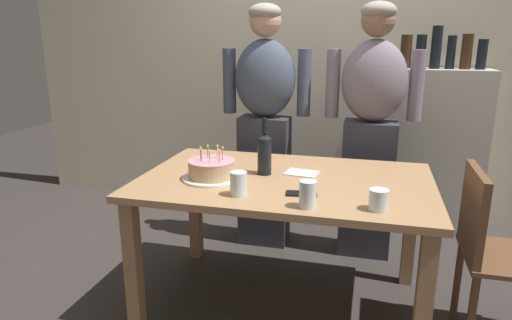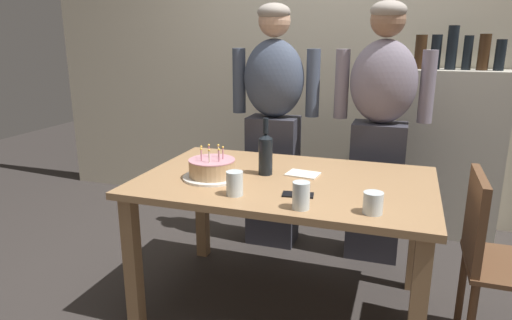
{
  "view_description": "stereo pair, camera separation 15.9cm",
  "coord_description": "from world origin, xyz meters",
  "px_view_note": "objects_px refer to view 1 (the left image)",
  "views": [
    {
      "loc": [
        0.41,
        -2.21,
        1.46
      ],
      "look_at": [
        -0.15,
        -0.04,
        0.84
      ],
      "focal_mm": 31.74,
      "sensor_mm": 36.0,
      "label": 1
    },
    {
      "loc": [
        0.57,
        -2.17,
        1.46
      ],
      "look_at": [
        -0.15,
        -0.04,
        0.84
      ],
      "focal_mm": 31.74,
      "sensor_mm": 36.0,
      "label": 2
    }
  ],
  "objects_px": {
    "water_glass_far": "(308,194)",
    "person_woman_cardigan": "(371,128)",
    "person_man_bearded": "(265,123)",
    "napkin_stack": "(302,173)",
    "water_glass_near": "(379,200)",
    "cell_phone": "(301,194)",
    "water_glass_side": "(238,184)",
    "dining_chair": "(492,245)",
    "birthday_cake": "(212,170)",
    "wine_bottle": "(264,153)"
  },
  "relations": [
    {
      "from": "water_glass_far",
      "to": "person_woman_cardigan",
      "type": "xyz_separation_m",
      "value": [
        0.24,
        1.16,
        0.07
      ]
    },
    {
      "from": "person_man_bearded",
      "to": "person_woman_cardigan",
      "type": "xyz_separation_m",
      "value": [
        0.71,
        0.0,
        0.0
      ]
    },
    {
      "from": "water_glass_far",
      "to": "napkin_stack",
      "type": "height_order",
      "value": "water_glass_far"
    },
    {
      "from": "water_glass_near",
      "to": "cell_phone",
      "type": "height_order",
      "value": "water_glass_near"
    },
    {
      "from": "water_glass_side",
      "to": "person_man_bearded",
      "type": "bearing_deg",
      "value": 97.04
    },
    {
      "from": "water_glass_side",
      "to": "person_woman_cardigan",
      "type": "bearing_deg",
      "value": 62.12
    },
    {
      "from": "cell_phone",
      "to": "napkin_stack",
      "type": "height_order",
      "value": "same"
    },
    {
      "from": "water_glass_near",
      "to": "person_man_bearded",
      "type": "xyz_separation_m",
      "value": [
        -0.76,
        1.11,
        0.09
      ]
    },
    {
      "from": "person_man_bearded",
      "to": "dining_chair",
      "type": "distance_m",
      "value": 1.59
    },
    {
      "from": "water_glass_near",
      "to": "person_man_bearded",
      "type": "distance_m",
      "value": 1.35
    },
    {
      "from": "birthday_cake",
      "to": "wine_bottle",
      "type": "bearing_deg",
      "value": 32.34
    },
    {
      "from": "water_glass_near",
      "to": "person_man_bearded",
      "type": "height_order",
      "value": "person_man_bearded"
    },
    {
      "from": "water_glass_near",
      "to": "wine_bottle",
      "type": "height_order",
      "value": "wine_bottle"
    },
    {
      "from": "water_glass_near",
      "to": "person_woman_cardigan",
      "type": "height_order",
      "value": "person_woman_cardigan"
    },
    {
      "from": "water_glass_near",
      "to": "napkin_stack",
      "type": "xyz_separation_m",
      "value": [
        -0.4,
        0.44,
        -0.04
      ]
    },
    {
      "from": "wine_bottle",
      "to": "person_woman_cardigan",
      "type": "bearing_deg",
      "value": 53.57
    },
    {
      "from": "water_glass_side",
      "to": "wine_bottle",
      "type": "distance_m",
      "value": 0.37
    },
    {
      "from": "water_glass_far",
      "to": "water_glass_side",
      "type": "height_order",
      "value": "water_glass_far"
    },
    {
      "from": "person_man_bearded",
      "to": "cell_phone",
      "type": "bearing_deg",
      "value": 112.54
    },
    {
      "from": "person_woman_cardigan",
      "to": "cell_phone",
      "type": "bearing_deg",
      "value": 73.63
    },
    {
      "from": "wine_bottle",
      "to": "birthday_cake",
      "type": "bearing_deg",
      "value": -147.66
    },
    {
      "from": "birthday_cake",
      "to": "water_glass_near",
      "type": "bearing_deg",
      "value": -15.58
    },
    {
      "from": "wine_bottle",
      "to": "person_woman_cardigan",
      "type": "distance_m",
      "value": 0.91
    },
    {
      "from": "person_woman_cardigan",
      "to": "water_glass_side",
      "type": "bearing_deg",
      "value": 62.12
    },
    {
      "from": "water_glass_far",
      "to": "person_woman_cardigan",
      "type": "distance_m",
      "value": 1.19
    },
    {
      "from": "wine_bottle",
      "to": "dining_chair",
      "type": "bearing_deg",
      "value": -6.27
    },
    {
      "from": "water_glass_near",
      "to": "water_glass_far",
      "type": "xyz_separation_m",
      "value": [
        -0.3,
        -0.04,
        0.01
      ]
    },
    {
      "from": "water_glass_far",
      "to": "water_glass_near",
      "type": "bearing_deg",
      "value": 8.54
    },
    {
      "from": "water_glass_near",
      "to": "person_man_bearded",
      "type": "relative_size",
      "value": 0.06
    },
    {
      "from": "water_glass_far",
      "to": "napkin_stack",
      "type": "relative_size",
      "value": 0.72
    },
    {
      "from": "water_glass_far",
      "to": "wine_bottle",
      "type": "height_order",
      "value": "wine_bottle"
    },
    {
      "from": "water_glass_side",
      "to": "napkin_stack",
      "type": "xyz_separation_m",
      "value": [
        0.23,
        0.41,
        -0.05
      ]
    },
    {
      "from": "water_glass_near",
      "to": "water_glass_side",
      "type": "distance_m",
      "value": 0.63
    },
    {
      "from": "birthday_cake",
      "to": "wine_bottle",
      "type": "xyz_separation_m",
      "value": [
        0.24,
        0.15,
        0.07
      ]
    },
    {
      "from": "water_glass_side",
      "to": "dining_chair",
      "type": "relative_size",
      "value": 0.13
    },
    {
      "from": "birthday_cake",
      "to": "cell_phone",
      "type": "distance_m",
      "value": 0.5
    },
    {
      "from": "water_glass_side",
      "to": "person_woman_cardigan",
      "type": "xyz_separation_m",
      "value": [
        0.58,
        1.09,
        0.08
      ]
    },
    {
      "from": "cell_phone",
      "to": "person_man_bearded",
      "type": "distance_m",
      "value": 1.09
    },
    {
      "from": "wine_bottle",
      "to": "cell_phone",
      "type": "xyz_separation_m",
      "value": [
        0.24,
        -0.27,
        -0.11
      ]
    },
    {
      "from": "birthday_cake",
      "to": "dining_chair",
      "type": "xyz_separation_m",
      "value": [
        1.36,
        0.03,
        -0.27
      ]
    },
    {
      "from": "wine_bottle",
      "to": "person_woman_cardigan",
      "type": "height_order",
      "value": "person_woman_cardigan"
    },
    {
      "from": "cell_phone",
      "to": "person_man_bearded",
      "type": "height_order",
      "value": "person_man_bearded"
    },
    {
      "from": "napkin_stack",
      "to": "person_man_bearded",
      "type": "relative_size",
      "value": 0.1
    },
    {
      "from": "water_glass_near",
      "to": "cell_phone",
      "type": "relative_size",
      "value": 0.64
    },
    {
      "from": "napkin_stack",
      "to": "wine_bottle",
      "type": "bearing_deg",
      "value": -164.57
    },
    {
      "from": "dining_chair",
      "to": "water_glass_far",
      "type": "bearing_deg",
      "value": 110.42
    },
    {
      "from": "water_glass_side",
      "to": "person_woman_cardigan",
      "type": "distance_m",
      "value": 1.23
    },
    {
      "from": "birthday_cake",
      "to": "water_glass_near",
      "type": "height_order",
      "value": "birthday_cake"
    },
    {
      "from": "water_glass_side",
      "to": "wine_bottle",
      "type": "height_order",
      "value": "wine_bottle"
    },
    {
      "from": "person_man_bearded",
      "to": "napkin_stack",
      "type": "bearing_deg",
      "value": 118.34
    }
  ]
}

